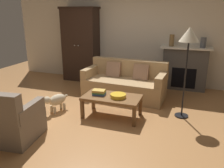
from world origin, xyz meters
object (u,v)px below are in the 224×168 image
Objects in this scene: couch at (125,84)px; book_stack at (99,92)px; coffee_table at (112,99)px; mantel_vase_bronze at (172,40)px; fruit_bowl at (118,96)px; fireplace at (185,68)px; mantel_vase_slate at (203,43)px; dog at (56,100)px; armoire at (81,44)px; floor_lamp at (189,40)px; armchair_near_left at (11,122)px.

couch reaches higher than book_stack.
mantel_vase_bronze is (0.85, 2.22, 0.90)m from coffee_table.
fruit_bowl is at bearing -11.51° from coffee_table.
mantel_vase_slate is at bearing -2.70° from fireplace.
coffee_table reaches higher than dog.
fireplace is at bearing 1.51° from armoire.
fireplace is 2.69m from book_stack.
armoire is 2.67m from book_stack.
floor_lamp is at bearing 22.68° from fruit_bowl.
coffee_table is at bearing -125.96° from mantel_vase_slate.
fireplace is 1.15× the size of coffee_table.
floor_lamp is (-0.32, -1.76, 0.24)m from mantel_vase_slate.
dog is at bearing -139.25° from mantel_vase_slate.
fireplace is 4.79× the size of book_stack.
couch is 1.70m from dog.
mantel_vase_bronze is at bearing 1.34° from armoire.
floor_lamp is 2.81m from dog.
mantel_vase_slate is at bearing 51.46° from armchair_near_left.
mantel_vase_bronze reaches higher than couch.
coffee_table is at bearing -118.80° from fireplace.
couch reaches higher than coffee_table.
armoire is 8.41× the size of mantel_vase_slate.
fireplace is at bearing 45.20° from dog.
armchair_near_left is at bearing -93.44° from dog.
dog is at bearing -169.86° from book_stack.
couch is at bearing 152.81° from floor_lamp.
fireplace is at bearing 55.54° from armchair_near_left.
fruit_bowl is 1.19× the size of mantel_vase_slate.
mantel_vase_slate is (1.47, 2.25, 0.79)m from fruit_bowl.
armchair_near_left reaches higher than dog.
mantel_vase_slate is 0.28× the size of armchair_near_left.
coffee_table is 4.39× the size of mantel_vase_slate.
couch is 1.21m from fruit_bowl.
book_stack is at bearing -123.74° from fireplace.
book_stack is 0.15× the size of floor_lamp.
mantel_vase_slate is (1.61, 2.22, 0.88)m from coffee_table.
armoire is at bearing 148.73° from couch.
coffee_table is at bearing -110.96° from mantel_vase_bronze.
mantel_vase_bronze is (1.12, 2.22, 0.80)m from book_stack.
armchair_near_left is (-2.83, -3.55, -0.93)m from mantel_vase_slate.
dog is at bearing -134.80° from fireplace.
floor_lamp is at bearing 35.46° from armchair_near_left.
fireplace reaches higher than book_stack.
armchair_near_left is at bearing -128.54° from mantel_vase_slate.
coffee_table is at bearing 7.90° from dog.
mantel_vase_bronze is (0.71, 2.25, 0.81)m from fruit_bowl.
armchair_near_left is (-2.45, -3.57, -0.25)m from fireplace.
coffee_table is 2.54m from mantel_vase_bronze.
mantel_vase_bronze is (0.93, 1.06, 0.95)m from couch.
armoire reaches higher than mantel_vase_bronze.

